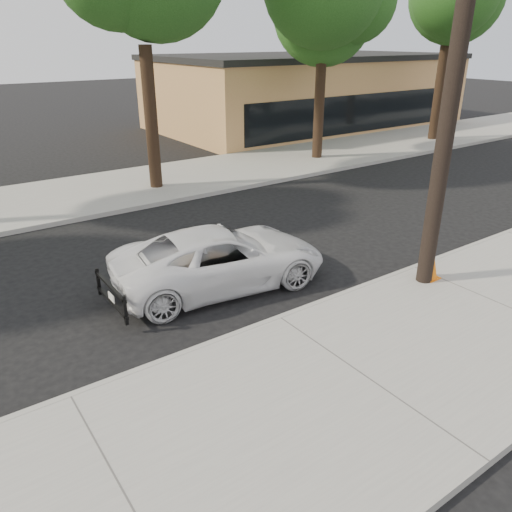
{
  "coord_description": "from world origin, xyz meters",
  "views": [
    {
      "loc": [
        -5.19,
        -8.68,
        5.11
      ],
      "look_at": [
        0.2,
        -1.04,
        1.0
      ],
      "focal_mm": 35.0,
      "sensor_mm": 36.0,
      "label": 1
    }
  ],
  "objects": [
    {
      "name": "utility_pole",
      "position": [
        3.6,
        -2.7,
        4.7
      ],
      "size": [
        1.4,
        0.34,
        9.0
      ],
      "color": "black",
      "rests_on": "near_sidewalk"
    },
    {
      "name": "curb_near",
      "position": [
        0.0,
        -2.1,
        0.07
      ],
      "size": [
        90.0,
        0.12,
        0.16
      ],
      "primitive_type": "cube",
      "color": "#9E9B93",
      "rests_on": "ground"
    },
    {
      "name": "tree_e",
      "position": [
        18.21,
        7.74,
        6.7
      ],
      "size": [
        4.8,
        4.65,
        9.25
      ],
      "color": "black",
      "rests_on": "far_sidewalk"
    },
    {
      "name": "police_cruiser",
      "position": [
        -0.05,
        -0.03,
        0.66
      ],
      "size": [
        4.99,
        2.81,
        1.31
      ],
      "primitive_type": "imported",
      "rotation": [
        0.0,
        0.0,
        1.43
      ],
      "color": "white",
      "rests_on": "ground"
    },
    {
      "name": "far_sidewalk",
      "position": [
        0.0,
        8.5,
        0.07
      ],
      "size": [
        90.0,
        5.0,
        0.15
      ],
      "primitive_type": "cube",
      "color": "gray",
      "rests_on": "ground"
    },
    {
      "name": "near_sidewalk",
      "position": [
        0.0,
        -4.3,
        0.07
      ],
      "size": [
        90.0,
        4.4,
        0.15
      ],
      "primitive_type": "cube",
      "color": "gray",
      "rests_on": "ground"
    },
    {
      "name": "traffic_cone",
      "position": [
        3.8,
        -2.7,
        0.51
      ],
      "size": [
        0.39,
        0.39,
        0.74
      ],
      "rotation": [
        0.0,
        0.0,
        0.02
      ],
      "color": "orange",
      "rests_on": "near_sidewalk"
    },
    {
      "name": "building_main",
      "position": [
        16.0,
        16.0,
        2.0
      ],
      "size": [
        18.0,
        10.0,
        4.0
      ],
      "primitive_type": "cube",
      "color": "tan",
      "rests_on": "ground"
    },
    {
      "name": "ground",
      "position": [
        0.0,
        0.0,
        0.0
      ],
      "size": [
        120.0,
        120.0,
        0.0
      ],
      "primitive_type": "plane",
      "color": "black",
      "rests_on": "ground"
    },
    {
      "name": "tree_d",
      "position": [
        10.2,
        7.95,
        6.37
      ],
      "size": [
        4.5,
        4.35,
        8.75
      ],
      "color": "black",
      "rests_on": "far_sidewalk"
    }
  ]
}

